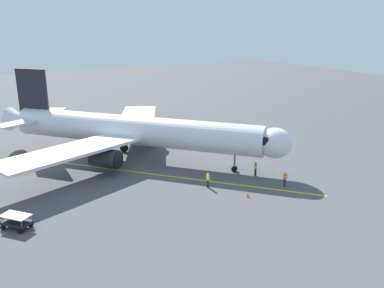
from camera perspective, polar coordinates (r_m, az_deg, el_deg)
ground_plane at (r=52.79m, az=-7.65°, el=-2.46°), size 220.00×220.00×0.00m
apron_lead_in_line at (r=48.05m, az=-5.61°, el=-4.36°), size 27.24×29.61×0.01m
airplane at (r=52.25m, az=-8.65°, el=1.89°), size 32.69×33.42×11.50m
ground_crew_marshaller at (r=47.68m, az=9.16°, el=-3.54°), size 0.42×0.47×1.71m
ground_crew_wing_walker at (r=43.84m, az=2.32°, el=-5.20°), size 0.31×0.44×1.71m
ground_crew_loader at (r=45.22m, az=13.26°, el=-4.95°), size 0.41×0.27×1.71m
belt_loader_near_nose at (r=63.55m, az=-3.38°, el=1.69°), size 4.63×3.14×2.32m
baggage_cart_portside at (r=38.85m, az=-24.02°, el=-10.16°), size 2.76×2.88×1.27m
safety_cone_nose_left at (r=61.14m, az=7.66°, el=0.52°), size 0.32×0.32×0.55m
safety_cone_nose_right at (r=42.10m, az=8.06°, el=-7.23°), size 0.32×0.32×0.55m
safety_cone_wing_port at (r=58.09m, az=5.71°, el=-0.29°), size 0.32×0.32×0.55m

